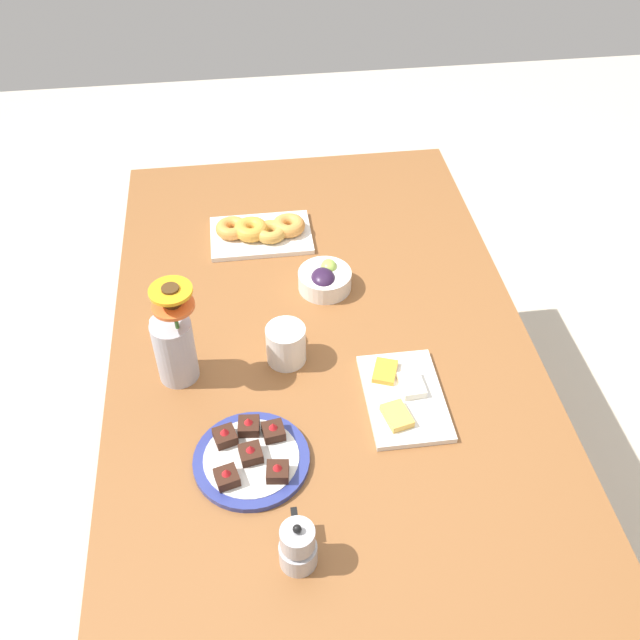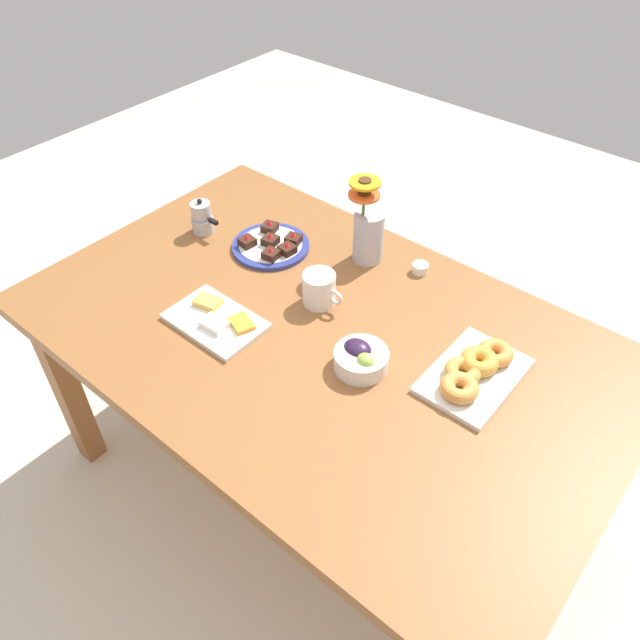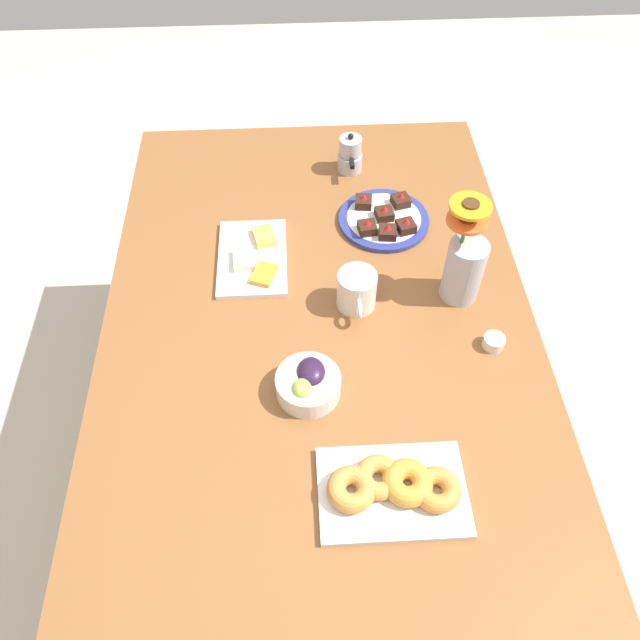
{
  "view_description": "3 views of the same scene",
  "coord_description": "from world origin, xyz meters",
  "px_view_note": "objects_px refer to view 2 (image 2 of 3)",
  "views": [
    {
      "loc": [
        -1.22,
        0.16,
        1.96
      ],
      "look_at": [
        0.0,
        0.0,
        0.78
      ],
      "focal_mm": 40.0,
      "sensor_mm": 36.0,
      "label": 1
    },
    {
      "loc": [
        0.77,
        -0.92,
        1.88
      ],
      "look_at": [
        0.0,
        0.0,
        0.78
      ],
      "focal_mm": 35.0,
      "sensor_mm": 36.0,
      "label": 2
    },
    {
      "loc": [
        0.87,
        -0.05,
        1.86
      ],
      "look_at": [
        0.0,
        0.0,
        0.78
      ],
      "focal_mm": 35.0,
      "sensor_mm": 36.0,
      "label": 3
    }
  ],
  "objects_px": {
    "grape_bowl": "(361,358)",
    "coffee_mug": "(320,289)",
    "flower_vase": "(368,232)",
    "moka_pot": "(202,218)",
    "jam_cup_honey": "(420,268)",
    "croissant_platter": "(474,371)",
    "dessert_plate": "(271,245)",
    "cheese_platter": "(216,320)",
    "dining_table": "(320,354)"
  },
  "relations": [
    {
      "from": "dessert_plate",
      "to": "cheese_platter",
      "type": "bearing_deg",
      "value": -70.65
    },
    {
      "from": "jam_cup_honey",
      "to": "dessert_plate",
      "type": "relative_size",
      "value": 0.2
    },
    {
      "from": "croissant_platter",
      "to": "dessert_plate",
      "type": "height_order",
      "value": "same"
    },
    {
      "from": "moka_pot",
      "to": "jam_cup_honey",
      "type": "bearing_deg",
      "value": 22.55
    },
    {
      "from": "coffee_mug",
      "to": "cheese_platter",
      "type": "xyz_separation_m",
      "value": [
        -0.16,
        -0.24,
        -0.04
      ]
    },
    {
      "from": "coffee_mug",
      "to": "dining_table",
      "type": "bearing_deg",
      "value": -49.34
    },
    {
      "from": "jam_cup_honey",
      "to": "flower_vase",
      "type": "xyz_separation_m",
      "value": [
        -0.16,
        -0.05,
        0.08
      ]
    },
    {
      "from": "croissant_platter",
      "to": "moka_pot",
      "type": "height_order",
      "value": "moka_pot"
    },
    {
      "from": "grape_bowl",
      "to": "croissant_platter",
      "type": "bearing_deg",
      "value": 32.31
    },
    {
      "from": "moka_pot",
      "to": "flower_vase",
      "type": "bearing_deg",
      "value": 24.21
    },
    {
      "from": "croissant_platter",
      "to": "flower_vase",
      "type": "bearing_deg",
      "value": 155.98
    },
    {
      "from": "coffee_mug",
      "to": "cheese_platter",
      "type": "relative_size",
      "value": 0.49
    },
    {
      "from": "grape_bowl",
      "to": "coffee_mug",
      "type": "bearing_deg",
      "value": 152.67
    },
    {
      "from": "moka_pot",
      "to": "cheese_platter",
      "type": "bearing_deg",
      "value": -37.79
    },
    {
      "from": "dining_table",
      "to": "jam_cup_honey",
      "type": "bearing_deg",
      "value": 80.77
    },
    {
      "from": "dining_table",
      "to": "grape_bowl",
      "type": "height_order",
      "value": "grape_bowl"
    },
    {
      "from": "croissant_platter",
      "to": "moka_pot",
      "type": "xyz_separation_m",
      "value": [
        -0.98,
        0.0,
        0.03
      ]
    },
    {
      "from": "croissant_platter",
      "to": "grape_bowl",
      "type": "bearing_deg",
      "value": -147.69
    },
    {
      "from": "jam_cup_honey",
      "to": "dessert_plate",
      "type": "height_order",
      "value": "dessert_plate"
    },
    {
      "from": "croissant_platter",
      "to": "dining_table",
      "type": "bearing_deg",
      "value": -163.68
    },
    {
      "from": "coffee_mug",
      "to": "moka_pot",
      "type": "height_order",
      "value": "moka_pot"
    },
    {
      "from": "dining_table",
      "to": "jam_cup_honey",
      "type": "xyz_separation_m",
      "value": [
        0.06,
        0.38,
        0.1
      ]
    },
    {
      "from": "grape_bowl",
      "to": "cheese_platter",
      "type": "relative_size",
      "value": 0.53
    },
    {
      "from": "cheese_platter",
      "to": "moka_pot",
      "type": "bearing_deg",
      "value": 142.21
    },
    {
      "from": "dessert_plate",
      "to": "flower_vase",
      "type": "distance_m",
      "value": 0.31
    },
    {
      "from": "cheese_platter",
      "to": "moka_pot",
      "type": "relative_size",
      "value": 2.18
    },
    {
      "from": "coffee_mug",
      "to": "flower_vase",
      "type": "distance_m",
      "value": 0.25
    },
    {
      "from": "coffee_mug",
      "to": "dessert_plate",
      "type": "xyz_separation_m",
      "value": [
        -0.28,
        0.1,
        -0.04
      ]
    },
    {
      "from": "cheese_platter",
      "to": "croissant_platter",
      "type": "xyz_separation_m",
      "value": [
        0.63,
        0.27,
        0.01
      ]
    },
    {
      "from": "cheese_platter",
      "to": "croissant_platter",
      "type": "relative_size",
      "value": 0.93
    },
    {
      "from": "croissant_platter",
      "to": "dessert_plate",
      "type": "xyz_separation_m",
      "value": [
        -0.75,
        0.07,
        -0.01
      ]
    },
    {
      "from": "croissant_platter",
      "to": "dessert_plate",
      "type": "relative_size",
      "value": 1.17
    },
    {
      "from": "cheese_platter",
      "to": "croissant_platter",
      "type": "height_order",
      "value": "croissant_platter"
    },
    {
      "from": "coffee_mug",
      "to": "croissant_platter",
      "type": "xyz_separation_m",
      "value": [
        0.47,
        0.03,
        -0.03
      ]
    },
    {
      "from": "coffee_mug",
      "to": "flower_vase",
      "type": "height_order",
      "value": "flower_vase"
    },
    {
      "from": "flower_vase",
      "to": "moka_pot",
      "type": "relative_size",
      "value": 2.29
    },
    {
      "from": "grape_bowl",
      "to": "cheese_platter",
      "type": "distance_m",
      "value": 0.41
    },
    {
      "from": "dessert_plate",
      "to": "moka_pot",
      "type": "height_order",
      "value": "moka_pot"
    },
    {
      "from": "dining_table",
      "to": "coffee_mug",
      "type": "distance_m",
      "value": 0.18
    },
    {
      "from": "cheese_platter",
      "to": "dessert_plate",
      "type": "bearing_deg",
      "value": 109.35
    },
    {
      "from": "flower_vase",
      "to": "moka_pot",
      "type": "distance_m",
      "value": 0.53
    },
    {
      "from": "dessert_plate",
      "to": "jam_cup_honey",
      "type": "bearing_deg",
      "value": 25.22
    },
    {
      "from": "dining_table",
      "to": "cheese_platter",
      "type": "bearing_deg",
      "value": -146.59
    },
    {
      "from": "grape_bowl",
      "to": "dessert_plate",
      "type": "relative_size",
      "value": 0.57
    },
    {
      "from": "cheese_platter",
      "to": "dining_table",
      "type": "bearing_deg",
      "value": 33.41
    },
    {
      "from": "coffee_mug",
      "to": "dessert_plate",
      "type": "relative_size",
      "value": 0.53
    },
    {
      "from": "dining_table",
      "to": "coffee_mug",
      "type": "relative_size",
      "value": 12.64
    },
    {
      "from": "jam_cup_honey",
      "to": "moka_pot",
      "type": "relative_size",
      "value": 0.4
    },
    {
      "from": "grape_bowl",
      "to": "cheese_platter",
      "type": "xyz_separation_m",
      "value": [
        -0.39,
        -0.12,
        -0.02
      ]
    },
    {
      "from": "dessert_plate",
      "to": "flower_vase",
      "type": "xyz_separation_m",
      "value": [
        0.26,
        0.15,
        0.09
      ]
    }
  ]
}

